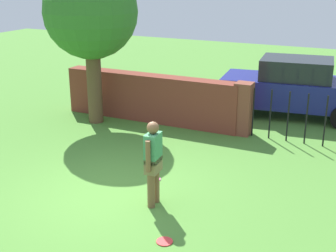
% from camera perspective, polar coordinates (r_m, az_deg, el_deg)
% --- Properties ---
extents(ground_plane, '(40.00, 40.00, 0.00)m').
position_cam_1_polar(ground_plane, '(9.10, -6.88, -8.49)').
color(ground_plane, '#4C8433').
extents(brick_wall, '(5.28, 0.50, 1.35)m').
position_cam_1_polar(brick_wall, '(13.19, -2.19, 3.50)').
color(brick_wall, brown).
rests_on(brick_wall, ground).
extents(tree, '(2.53, 2.53, 4.36)m').
position_cam_1_polar(tree, '(12.80, -9.56, 13.59)').
color(tree, brown).
rests_on(tree, ground).
extents(person, '(0.25, 0.54, 1.62)m').
position_cam_1_polar(person, '(8.33, -1.85, -4.20)').
color(person, brown).
rests_on(person, ground).
extents(fence_gate, '(3.23, 0.44, 1.40)m').
position_cam_1_polar(fence_gate, '(11.91, 15.72, 1.22)').
color(fence_gate, brown).
rests_on(fence_gate, ground).
extents(car, '(4.37, 2.31, 1.72)m').
position_cam_1_polar(car, '(14.11, 15.43, 4.64)').
color(car, navy).
rests_on(car, ground).
extents(frisbee_red, '(0.27, 0.27, 0.02)m').
position_cam_1_polar(frisbee_red, '(7.63, -0.43, -14.11)').
color(frisbee_red, red).
rests_on(frisbee_red, ground).
extents(frisbee_pink, '(0.27, 0.27, 0.02)m').
position_cam_1_polar(frisbee_pink, '(9.66, -1.71, -6.60)').
color(frisbee_pink, pink).
rests_on(frisbee_pink, ground).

